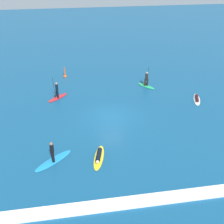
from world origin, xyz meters
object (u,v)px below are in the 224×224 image
(surfer_on_green_board, at_px, (146,83))
(surfer_on_white_board, at_px, (197,99))
(marker_buoy, at_px, (65,75))
(surfer_on_blue_board, at_px, (53,157))
(surfer_on_red_board, at_px, (57,94))
(surfer_on_yellow_board, at_px, (99,157))

(surfer_on_green_board, xyz_separation_m, surfer_on_white_board, (4.39, -4.13, -0.34))
(marker_buoy, bearing_deg, surfer_on_white_board, -31.65)
(marker_buoy, bearing_deg, surfer_on_blue_board, -93.85)
(surfer_on_red_board, distance_m, surfer_on_green_board, 10.19)
(surfer_on_white_board, xyz_separation_m, marker_buoy, (-13.64, 8.41, 0.11))
(surfer_on_white_board, bearing_deg, marker_buoy, 78.39)
(surfer_on_blue_board, relative_size, marker_buoy, 2.21)
(surfer_on_green_board, bearing_deg, surfer_on_white_board, -168.71)
(surfer_on_red_board, height_order, marker_buoy, surfer_on_red_board)
(surfer_on_white_board, relative_size, marker_buoy, 2.03)
(surfer_on_white_board, distance_m, marker_buoy, 16.02)
(surfer_on_green_board, distance_m, surfer_on_yellow_board, 13.86)
(marker_buoy, bearing_deg, surfer_on_yellow_board, -81.93)
(surfer_on_green_board, distance_m, surfer_on_blue_board, 15.68)
(surfer_on_red_board, relative_size, surfer_on_green_board, 1.00)
(surfer_on_yellow_board, bearing_deg, surfer_on_green_board, 164.08)
(surfer_on_red_board, xyz_separation_m, surfer_on_yellow_board, (3.16, -10.60, -0.29))
(surfer_on_green_board, bearing_deg, surfer_on_red_board, 62.34)
(surfer_on_green_board, height_order, surfer_on_white_board, surfer_on_green_board)
(surfer_on_blue_board, bearing_deg, surfer_on_white_board, 168.07)
(surfer_on_white_board, xyz_separation_m, surfer_on_blue_board, (-14.72, -7.67, 0.25))
(surfer_on_blue_board, height_order, marker_buoy, surfer_on_blue_board)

